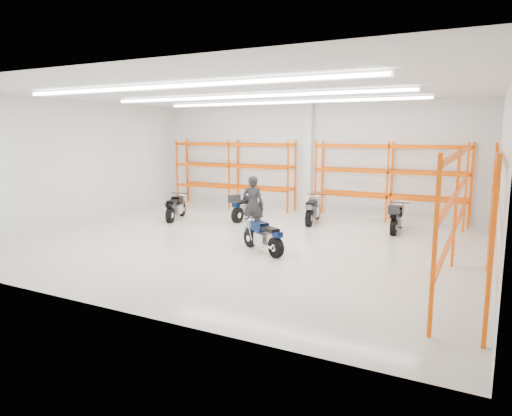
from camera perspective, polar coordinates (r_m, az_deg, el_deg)
The scene contains 12 objects.
ground at distance 14.20m, azimuth -2.02°, elevation -4.08°, with size 14.00×14.00×0.00m, color beige.
room_shell at distance 13.84m, azimuth -2.05°, elevation 9.29°, with size 14.02×12.02×4.51m.
motorcycle_main at distance 12.66m, azimuth 1.01°, elevation -3.72°, with size 1.69×1.08×0.93m.
motorcycle_back_a at distance 17.71m, azimuth -10.04°, elevation -0.01°, with size 0.86×1.94×0.98m.
motorcycle_back_b at distance 17.28m, azimuth -1.34°, elevation 0.08°, with size 0.67×2.09×1.07m.
motorcycle_back_c at distance 16.94m, azimuth 7.12°, elevation -0.29°, with size 0.69×2.08×1.02m.
motorcycle_back_d at distance 15.92m, azimuth 17.15°, elevation -1.21°, with size 0.64×2.00×1.03m.
standing_man at distance 15.05m, azimuth -0.38°, elevation 0.43°, with size 0.70×0.46×1.92m, color black.
structural_column at distance 19.13m, azimuth 6.57°, elevation 6.15°, with size 0.32×0.32×4.50m, color white.
pallet_racking_back_left at distance 20.32m, azimuth -2.83°, elevation 5.07°, with size 5.67×0.87×3.00m.
pallet_racking_back_right at distance 17.90m, azimuth 16.39°, elevation 4.13°, with size 5.67×0.87×3.00m.
pallet_racking_side at distance 12.12m, azimuth 25.69°, elevation 1.40°, with size 0.87×9.07×3.00m.
Camera 1 is at (6.79, -12.03, 3.30)m, focal length 32.00 mm.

